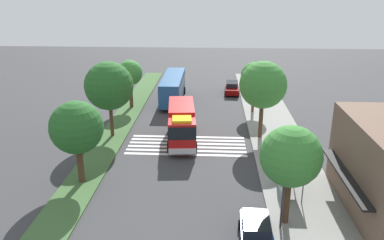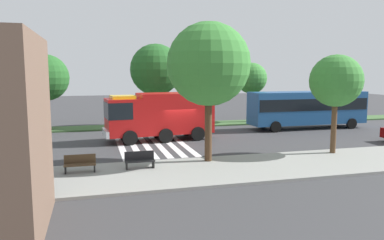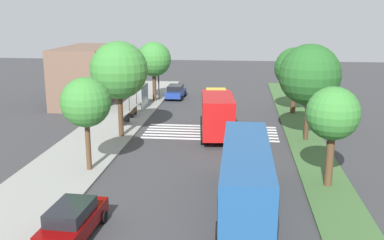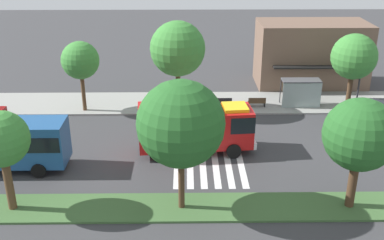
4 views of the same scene
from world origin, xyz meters
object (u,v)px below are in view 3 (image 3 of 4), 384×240
object	(u,v)px
parked_car_mid	(176,91)
bench_west_of_shelter	(126,119)
bus_stop_shelter	(141,92)
street_lamp	(158,71)
median_tree_far_west	(333,114)
fire_truck	(217,112)
sidewalk_tree_far_west	(86,103)
bench_near_shelter	(134,112)
sidewalk_tree_center	(154,59)
sidewalk_tree_west	(119,70)
transit_bus	(246,172)
median_tree_west	(310,75)
median_tree_center	(295,68)
parked_car_west	(73,220)

from	to	relation	value
parked_car_mid	bench_west_of_shelter	distance (m)	13.80
bus_stop_shelter	street_lamp	xyz separation A→B (m)	(4.77, -1.04, 1.70)
bus_stop_shelter	median_tree_far_west	distance (m)	26.52
street_lamp	fire_truck	bearing A→B (deg)	-151.83
street_lamp	sidewalk_tree_far_west	distance (m)	24.44
fire_truck	bus_stop_shelter	size ratio (longest dim) A/B	2.47
fire_truck	median_tree_far_west	xyz separation A→B (m)	(-11.23, -7.46, 2.55)
bench_west_of_shelter	parked_car_mid	bearing A→B (deg)	-11.78
parked_car_mid	bench_west_of_shelter	xyz separation A→B (m)	(-13.51, 2.82, -0.27)
bench_near_shelter	sidewalk_tree_center	bearing A→B (deg)	-4.35
fire_truck	sidewalk_tree_west	distance (m)	9.03
sidewalk_tree_west	sidewalk_tree_center	xyz separation A→B (m)	(15.34, 0.00, -0.76)
median_tree_far_west	fire_truck	bearing A→B (deg)	33.61
bus_stop_shelter	bench_near_shelter	bearing A→B (deg)	-179.65
bench_west_of_shelter	median_tree_far_west	xyz separation A→B (m)	(-13.72, -16.17, 4.02)
fire_truck	bus_stop_shelter	world-z (taller)	fire_truck
transit_bus	street_lamp	size ratio (longest dim) A/B	1.95
median_tree_west	bus_stop_shelter	bearing A→B (deg)	56.35
sidewalk_tree_far_west	sidewalk_tree_west	xyz separation A→B (m)	(8.44, 0.00, 1.01)
parked_car_mid	median_tree_center	bearing A→B (deg)	-115.96
sidewalk_tree_west	median_tree_west	size ratio (longest dim) A/B	1.02
median_tree_far_west	bus_stop_shelter	bearing A→B (deg)	37.88
bench_west_of_shelter	fire_truck	bearing A→B (deg)	-105.96
transit_bus	median_tree_center	xyz separation A→B (m)	(23.60, -5.09, 2.71)
bench_west_of_shelter	street_lamp	bearing A→B (deg)	-4.91
bench_near_shelter	bench_west_of_shelter	world-z (taller)	same
transit_bus	bench_near_shelter	xyz separation A→B (m)	(20.33, 11.08, -1.49)
parked_car_mid	median_tree_far_west	xyz separation A→B (m)	(-27.23, -13.36, 3.76)
bench_near_shelter	bench_west_of_shelter	size ratio (longest dim) A/B	1.00
parked_car_west	bench_west_of_shelter	xyz separation A→B (m)	(21.47, 2.82, -0.29)
fire_truck	median_tree_far_west	size ratio (longest dim) A/B	1.41
parked_car_mid	bus_stop_shelter	size ratio (longest dim) A/B	1.32
sidewalk_tree_center	bench_near_shelter	bearing A→B (deg)	175.65
bus_stop_shelter	sidewalk_tree_west	xyz separation A→B (m)	(-11.19, -0.64, 3.86)
parked_car_west	parked_car_mid	size ratio (longest dim) A/B	1.05
parked_car_west	bus_stop_shelter	bearing A→B (deg)	8.21
sidewalk_tree_west	sidewalk_tree_far_west	bearing A→B (deg)	180.00
fire_truck	median_tree_west	bearing A→B (deg)	-104.36
sidewalk_tree_west	sidewalk_tree_center	world-z (taller)	sidewalk_tree_west
sidewalk_tree_center	median_tree_center	distance (m)	16.30
fire_truck	median_tree_center	bearing A→B (deg)	-45.41
parked_car_west	sidewalk_tree_far_west	xyz separation A→B (m)	(8.94, 2.20, 3.86)
bench_west_of_shelter	sidewalk_tree_far_west	distance (m)	13.21
sidewalk_tree_far_west	sidewalk_tree_center	size ratio (longest dim) A/B	0.91
sidewalk_tree_center	fire_truck	bearing A→B (deg)	-149.50
fire_truck	median_tree_center	xyz separation A→B (m)	(8.87, -7.46, 2.72)
sidewalk_tree_far_west	median_tree_west	world-z (taller)	median_tree_west
parked_car_west	bench_west_of_shelter	distance (m)	21.65
sidewalk_tree_far_west	sidewalk_tree_west	size ratio (longest dim) A/B	0.78
bus_stop_shelter	sidewalk_tree_west	distance (m)	11.86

